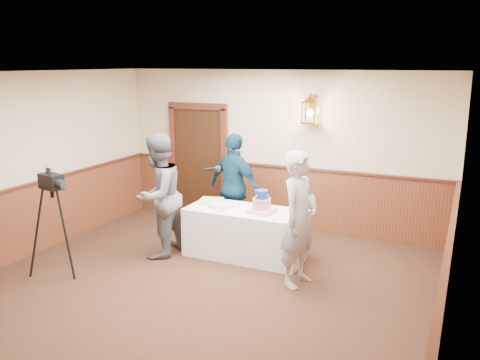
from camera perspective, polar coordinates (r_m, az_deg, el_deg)
The scene contains 10 objects.
ground at distance 6.43m, azimuth -7.03°, elevation -14.06°, with size 7.00×7.00×0.00m, color #321D13.
room_shell at distance 6.30m, azimuth -5.68°, elevation 0.17°, with size 6.02×7.02×2.81m.
display_table at distance 7.81m, azimuth 0.61°, elevation -5.96°, with size 1.80×0.80×0.75m, color white.
tiered_cake at distance 7.47m, azimuth 2.45°, elevation -2.73°, with size 0.40×0.40×0.35m.
sheet_cake_yellow at distance 7.78m, azimuth -2.14°, elevation -2.89°, with size 0.33×0.25×0.07m, color #FFE098.
sheet_cake_green at distance 7.99m, azimuth -3.23°, elevation -2.40°, with size 0.34×0.27×0.08m, color #91BF87.
interviewer at distance 7.79m, azimuth -9.17°, elevation -1.76°, with size 1.53×0.95×1.90m.
baker at distance 6.74m, azimuth 6.68°, elevation -4.37°, with size 0.67×0.44×1.83m, color #A3A3A9.
assistant_p at distance 8.44m, azimuth -0.61°, elevation -0.79°, with size 1.05×0.44×1.80m, color #0F334F.
tv_camera_rig at distance 7.58m, azimuth -20.03°, elevation -5.22°, with size 0.57×0.53×1.44m.
Camera 1 is at (3.05, -4.84, 2.92)m, focal length 38.00 mm.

